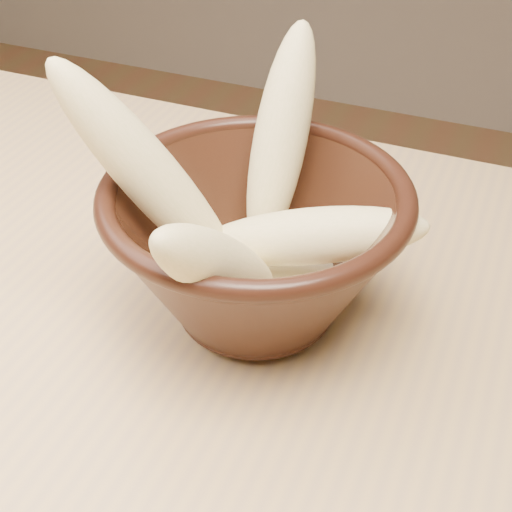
{
  "coord_description": "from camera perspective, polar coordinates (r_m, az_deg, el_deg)",
  "views": [
    {
      "loc": [
        0.02,
        -0.18,
        1.07
      ],
      "look_at": [
        -0.11,
        0.14,
        0.8
      ],
      "focal_mm": 50.0,
      "sensor_mm": 36.0,
      "label": 1
    }
  ],
  "objects": [
    {
      "name": "milk_puddle",
      "position": [
        0.45,
        -0.0,
        -1.64
      ],
      "size": [
        0.1,
        0.1,
        0.01
      ],
      "primitive_type": "cylinder",
      "color": "#F0E6C1",
      "rests_on": "bowl"
    },
    {
      "name": "banana_front",
      "position": [
        0.37,
        -2.96,
        -0.88
      ],
      "size": [
        0.06,
        0.12,
        0.12
      ],
      "primitive_type": "ellipsoid",
      "rotation": [
        0.78,
        0.0,
        -0.19
      ],
      "color": "#D3C87C",
      "rests_on": "bowl"
    },
    {
      "name": "banana_upright",
      "position": [
        0.45,
        1.97,
        9.42
      ],
      "size": [
        0.03,
        0.1,
        0.14
      ],
      "primitive_type": "ellipsoid",
      "rotation": [
        0.5,
        0.0,
        3.14
      ],
      "color": "#D3C87C",
      "rests_on": "bowl"
    },
    {
      "name": "banana_across",
      "position": [
        0.42,
        4.31,
        1.57
      ],
      "size": [
        0.15,
        0.07,
        0.06
      ],
      "primitive_type": "ellipsoid",
      "rotation": [
        1.37,
        0.0,
        1.83
      ],
      "color": "#D3C87C",
      "rests_on": "bowl"
    },
    {
      "name": "bowl",
      "position": [
        0.43,
        -0.0,
        0.91
      ],
      "size": [
        0.18,
        0.18,
        0.1
      ],
      "rotation": [
        0.0,
        0.0,
        0.19
      ],
      "color": "black",
      "rests_on": "table"
    },
    {
      "name": "banana_left",
      "position": [
        0.41,
        -8.45,
        6.34
      ],
      "size": [
        0.13,
        0.07,
        0.16
      ],
      "primitive_type": "ellipsoid",
      "rotation": [
        0.6,
        0.0,
        -1.26
      ],
      "color": "#D3C87C",
      "rests_on": "bowl"
    }
  ]
}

